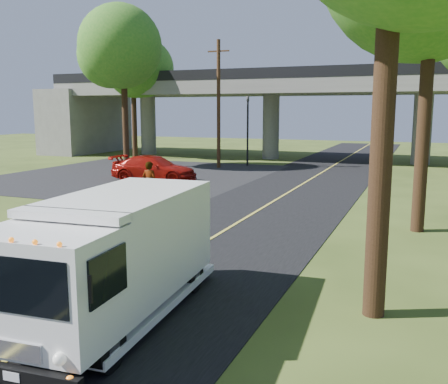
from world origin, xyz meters
The scene contains 12 objects.
ground centered at (0.00, 0.00, 0.00)m, with size 120.00×120.00×0.00m, color #334418.
road centered at (0.00, 10.00, 0.01)m, with size 7.00×90.00×0.02m, color black.
parking_lot centered at (-11.00, 18.00, 0.01)m, with size 16.00×18.00×0.01m, color black.
lane_line centered at (0.00, 10.00, 0.03)m, with size 0.12×90.00×0.01m, color gold.
overpass centered at (0.00, 32.00, 4.56)m, with size 54.00×10.00×7.30m.
traffic_signal centered at (-6.00, 26.00, 3.20)m, with size 0.18×0.22×5.20m.
utility_pole centered at (-7.50, 24.00, 4.59)m, with size 1.60×0.26×9.00m.
tree_left_lot centered at (-13.79, 21.84, 7.90)m, with size 5.60×5.50×10.50m.
tree_left_far centered at (-16.79, 27.84, 7.45)m, with size 5.26×5.16×9.89m.
step_van centered at (0.72, -1.17, 1.35)m, with size 2.61×6.08×2.49m.
red_sedan centered at (-8.43, 16.33, 0.74)m, with size 2.08×5.12×1.49m, color #920F09.
pedestrian centered at (-4.87, 9.75, 0.97)m, with size 0.71×0.46×1.94m, color gray.
Camera 1 is at (6.28, -9.17, 4.17)m, focal length 40.00 mm.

